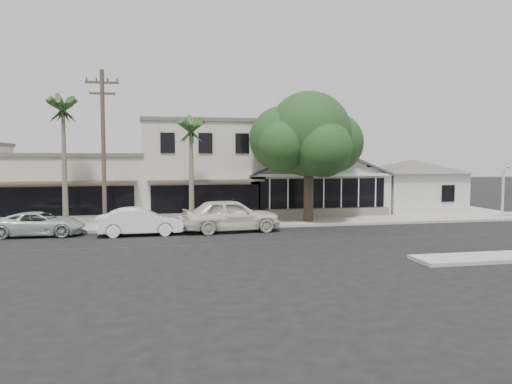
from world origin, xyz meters
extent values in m
plane|color=black|center=(0.00, 0.00, 0.00)|extent=(140.00, 140.00, 0.00)
cube|color=#9E9991|center=(-8.00, 6.75, 0.07)|extent=(90.00, 3.50, 0.15)
cube|color=beige|center=(5.00, 12.50, 1.50)|extent=(10.00, 8.00, 3.00)
cube|color=black|center=(5.00, 8.44, 1.75)|extent=(8.80, 0.10, 2.00)
cube|color=#60564C|center=(5.00, 8.45, 0.35)|extent=(9.60, 0.18, 0.70)
cube|color=beige|center=(13.20, 11.50, 1.50)|extent=(6.00, 6.00, 3.00)
cube|color=white|center=(16.40, 5.30, 1.65)|extent=(0.12, 0.12, 3.30)
cube|color=beige|center=(-3.00, 13.50, 3.25)|extent=(8.00, 10.00, 6.50)
cube|color=beige|center=(-12.00, 13.50, 2.10)|extent=(10.00, 10.00, 4.20)
cylinder|color=brown|center=(-9.00, 5.20, 4.50)|extent=(0.24, 0.24, 9.00)
cube|color=brown|center=(-9.00, 5.20, 8.30)|extent=(1.80, 0.12, 0.12)
cube|color=brown|center=(-9.00, 5.20, 7.70)|extent=(1.40, 0.12, 0.12)
imported|color=silver|center=(-2.05, 3.91, 0.94)|extent=(5.67, 2.67, 1.87)
imported|color=white|center=(-7.05, 3.62, 0.74)|extent=(4.57, 1.76, 1.49)
imported|color=#B1BFB8|center=(-12.28, 4.44, 0.65)|extent=(4.72, 2.32, 1.29)
cylinder|color=#433528|center=(3.27, 6.36, 1.64)|extent=(0.62, 0.62, 3.28)
sphere|color=#163415|center=(3.27, 6.36, 5.64)|extent=(5.33, 5.33, 5.33)
sphere|color=#163415|center=(5.12, 6.97, 5.13)|extent=(3.90, 3.90, 3.90)
sphere|color=#163415|center=(1.63, 6.77, 5.33)|extent=(4.10, 4.10, 4.10)
sphere|color=#163415|center=(3.68, 4.82, 4.72)|extent=(3.49, 3.49, 3.49)
sphere|color=#163415|center=(2.66, 8.00, 5.95)|extent=(3.69, 3.69, 3.69)
sphere|color=#163415|center=(4.50, 7.79, 6.36)|extent=(3.28, 3.28, 3.28)
sphere|color=#163415|center=(1.43, 5.54, 4.92)|extent=(3.08, 3.08, 3.08)
cone|color=#726651|center=(-4.09, 6.16, 2.80)|extent=(0.36, 0.36, 5.60)
cone|color=#726651|center=(-11.23, 6.10, 3.36)|extent=(0.35, 0.35, 6.72)
camera|label=1|loc=(-6.26, -23.70, 4.21)|focal=35.00mm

